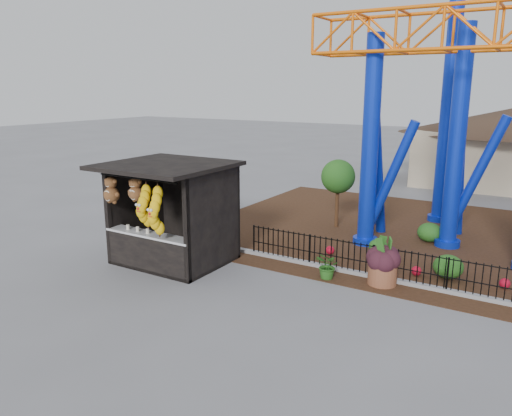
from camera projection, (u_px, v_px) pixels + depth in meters
The scene contains 10 objects.
ground at pixel (233, 294), 13.19m from camera, with size 120.00×120.00×0.00m, color slate.
mulch_bed at pixel (451, 240), 17.78m from camera, with size 18.00×12.00×0.02m, color #331E11.
curb at pixel (415, 285), 13.62m from camera, with size 18.00×0.18×0.12m, color gray.
prize_booth at pixel (167, 216), 15.12m from camera, with size 3.50×3.40×3.12m.
picket_fence at pixel (451, 276), 13.06m from camera, with size 12.20×0.06×1.00m, color black, non-canonical shape.
roller_coaster at pixel (508, 51), 15.88m from camera, with size 11.00×6.37×10.82m.
terracotta_planter at pixel (382, 273), 13.74m from camera, with size 0.79×0.79×0.64m, color brown.
planter_foliage at pixel (384, 252), 13.59m from camera, with size 0.70×0.70×0.64m, color black.
potted_plant at pixel (328, 266), 14.12m from camera, with size 0.70×0.61×0.78m, color #21581A.
landscaping at pixel (461, 254), 15.33m from camera, with size 9.17×4.44×0.67m.
Camera 1 is at (6.96, -10.14, 5.32)m, focal length 35.00 mm.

